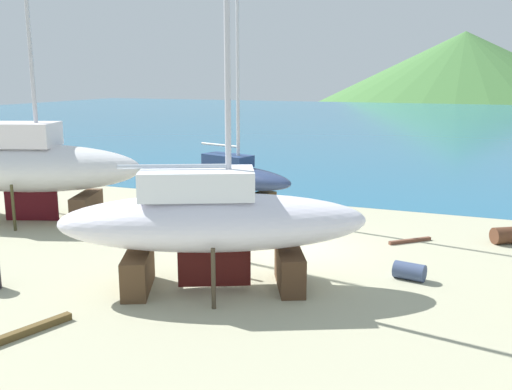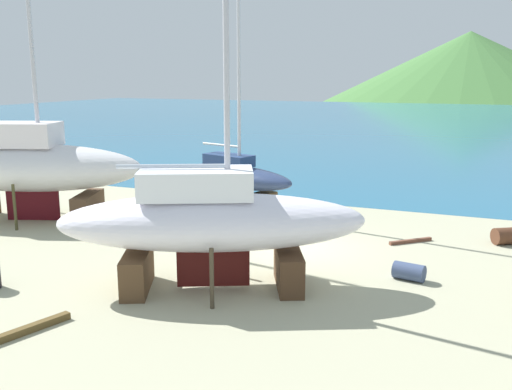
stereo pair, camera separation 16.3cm
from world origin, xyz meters
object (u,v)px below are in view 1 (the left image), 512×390
(barrel_tar_black, at_px, (225,224))
(sailboat_mid_port, at_px, (27,167))
(sailboat_far_slipway, at_px, (212,221))
(sailboat_small_center, at_px, (233,177))
(barrel_by_slipway, at_px, (409,271))
(barrel_rust_far, at_px, (505,235))

(barrel_tar_black, bearing_deg, sailboat_mid_port, -173.92)
(sailboat_mid_port, height_order, sailboat_far_slipway, sailboat_far_slipway)
(sailboat_mid_port, bearing_deg, sailboat_small_center, 11.35)
(barrel_by_slipway, height_order, barrel_tar_black, barrel_tar_black)
(sailboat_small_center, bearing_deg, sailboat_far_slipway, -52.62)
(barrel_rust_far, bearing_deg, sailboat_small_center, 176.24)
(sailboat_mid_port, relative_size, barrel_tar_black, 15.77)
(sailboat_mid_port, height_order, sailboat_small_center, sailboat_mid_port)
(sailboat_mid_port, relative_size, barrel_rust_far, 16.17)
(barrel_by_slipway, relative_size, barrel_tar_black, 1.03)
(sailboat_small_center, distance_m, barrel_by_slipway, 10.46)
(sailboat_mid_port, bearing_deg, barrel_rust_far, -8.11)
(barrel_rust_far, bearing_deg, barrel_tar_black, -164.69)
(sailboat_small_center, height_order, barrel_tar_black, sailboat_small_center)
(barrel_tar_black, bearing_deg, sailboat_small_center, 109.07)
(barrel_by_slipway, bearing_deg, sailboat_small_center, 145.07)
(barrel_rust_far, bearing_deg, barrel_by_slipway, -118.53)
(sailboat_mid_port, distance_m, sailboat_small_center, 8.77)
(sailboat_far_slipway, bearing_deg, sailboat_mid_port, 133.21)
(sailboat_mid_port, distance_m, barrel_rust_far, 19.32)
(sailboat_far_slipway, distance_m, sailboat_small_center, 9.39)
(barrel_tar_black, relative_size, barrel_rust_far, 1.03)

